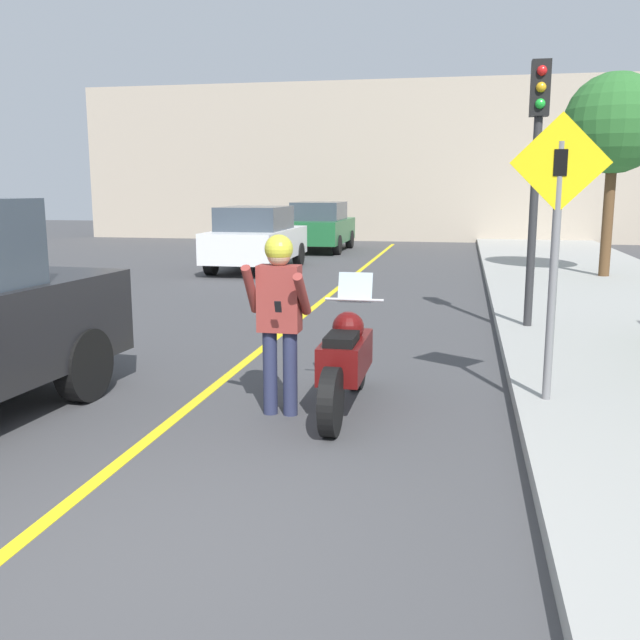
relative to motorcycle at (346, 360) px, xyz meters
name	(u,v)px	position (x,y,z in m)	size (l,w,h in m)	color
ground_plane	(112,548)	(-0.95, -3.05, -0.50)	(80.00, 80.00, 0.00)	#424244
road_center_line	(272,340)	(-1.55, 2.95, -0.50)	(0.12, 36.00, 0.01)	yellow
building_backdrop	(414,162)	(-0.95, 22.95, 2.68)	(28.00, 1.20, 6.36)	#B2A38E
motorcycle	(346,360)	(0.00, 0.00, 0.00)	(0.62, 2.19, 1.30)	black
person_biker	(279,306)	(-0.59, -0.30, 0.57)	(0.59, 0.48, 1.75)	#282D4C
crossing_sign	(556,231)	(1.94, 0.20, 1.27)	(0.91, 0.08, 2.70)	slate
traffic_light	(537,145)	(2.08, 4.02, 2.27)	(0.26, 0.30, 3.76)	#2D2D30
street_tree	(615,124)	(4.32, 10.62, 3.05)	(2.23, 2.23, 4.54)	brown
parked_car_white	(257,238)	(-4.26, 11.45, 0.35)	(1.88, 4.20, 1.68)	black
parked_car_green	(320,226)	(-3.75, 17.47, 0.35)	(1.88, 4.20, 1.68)	black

